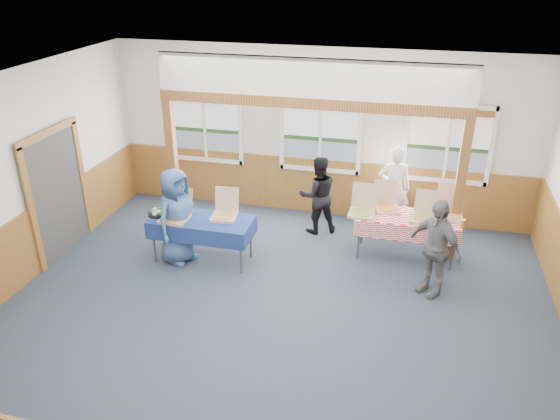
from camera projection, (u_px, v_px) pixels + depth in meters
The scene contains 28 objects.
floor at pixel (275, 312), 7.86m from camera, with size 8.00×8.00×0.00m, color #252C3D.
ceiling at pixel (274, 91), 6.48m from camera, with size 8.00×8.00×0.00m, color white.
wall_back at pixel (321, 134), 10.24m from camera, with size 8.00×8.00×0.00m, color silver.
wall_front at pixel (158, 407), 4.10m from camera, with size 8.00×8.00×0.00m, color silver.
wall_left at pixel (12, 184), 8.04m from camera, with size 8.00×8.00×0.00m, color silver.
wainscot_back at pixel (319, 186), 10.67m from camera, with size 7.98×0.05×1.10m, color brown.
wainscot_left at pixel (28, 246), 8.48m from camera, with size 0.05×6.98×1.10m, color brown.
cased_opening at pixel (57, 194), 9.06m from camera, with size 0.06×1.30×2.10m, color #383838.
window_left at pixel (205, 122), 10.67m from camera, with size 1.56×0.10×1.46m.
window_mid at pixel (321, 131), 10.17m from camera, with size 1.56×0.10×1.46m.
window_right at pixel (448, 140), 9.67m from camera, with size 1.56×0.10×1.46m.
post_left at pixel (173, 165), 9.90m from camera, with size 0.15×0.15×2.40m, color brown.
post_right at pixel (459, 191), 8.81m from camera, with size 0.15×0.15×2.40m, color brown.
cross_beam at pixel (310, 103), 8.80m from camera, with size 5.15×0.18×0.18m, color brown.
table_left at pixel (202, 222), 8.92m from camera, with size 1.82×1.30×0.76m.
table_right at pixel (407, 219), 9.01m from camera, with size 1.79×1.03×0.76m.
pizza_box_a at pixel (176, 215), 8.85m from camera, with size 0.45×0.54×0.46m.
pizza_box_b at pixel (225, 213), 8.93m from camera, with size 0.44×0.52×0.44m.
pizza_box_c at pixel (362, 210), 9.04m from camera, with size 0.43×0.52×0.45m.
pizza_box_d at pixel (387, 205), 9.20m from camera, with size 0.50×0.56×0.43m.
pizza_box_e at pixel (424, 216), 8.83m from camera, with size 0.46×0.53×0.43m.
pizza_box_f at pixel (449, 213), 8.94m from camera, with size 0.43×0.52×0.47m.
veggie_tray at pixel (159, 212), 9.04m from camera, with size 0.37×0.37×0.09m.
drink_glass at pixel (463, 224), 8.55m from camera, with size 0.07×0.07×0.15m, color #A8601C.
woman_white at pixel (394, 189), 9.87m from camera, with size 0.59×0.39×1.63m, color white.
woman_black at pixel (318, 195), 9.84m from camera, with size 0.71×0.55×1.45m, color black.
man_blue at pixel (177, 216), 8.85m from camera, with size 0.80×0.52×1.63m, color #345483.
person_grey at pixel (435, 248), 8.00m from camera, with size 0.90×0.38×1.54m, color slate.
Camera 1 is at (1.63, -6.26, 4.70)m, focal length 35.00 mm.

